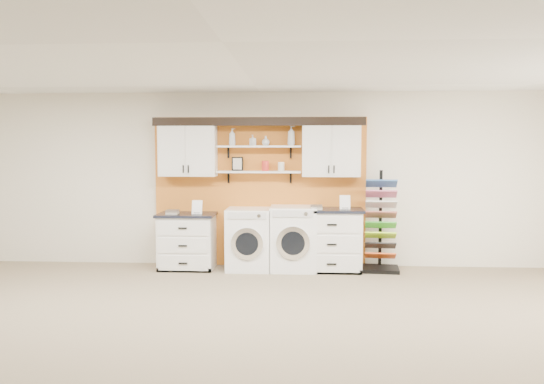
# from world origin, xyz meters

# --- Properties ---
(floor) EXTENTS (10.00, 10.00, 0.00)m
(floor) POSITION_xyz_m (0.00, 0.00, 0.00)
(floor) COLOR gray
(floor) RESTS_ON ground
(ceiling) EXTENTS (10.00, 10.00, 0.00)m
(ceiling) POSITION_xyz_m (0.00, 0.00, 2.80)
(ceiling) COLOR white
(ceiling) RESTS_ON wall_back
(wall_back) EXTENTS (10.00, 0.00, 10.00)m
(wall_back) POSITION_xyz_m (0.00, 4.00, 1.40)
(wall_back) COLOR silver
(wall_back) RESTS_ON floor
(accent_panel) EXTENTS (3.40, 0.07, 2.40)m
(accent_panel) POSITION_xyz_m (0.00, 3.96, 1.20)
(accent_panel) COLOR orange
(accent_panel) RESTS_ON wall_back
(upper_cabinet_left) EXTENTS (0.90, 0.35, 0.84)m
(upper_cabinet_left) POSITION_xyz_m (-1.13, 3.79, 1.88)
(upper_cabinet_left) COLOR white
(upper_cabinet_left) RESTS_ON wall_back
(upper_cabinet_right) EXTENTS (0.90, 0.35, 0.84)m
(upper_cabinet_right) POSITION_xyz_m (1.13, 3.79, 1.88)
(upper_cabinet_right) COLOR white
(upper_cabinet_right) RESTS_ON wall_back
(shelf_lower) EXTENTS (1.32, 0.28, 0.03)m
(shelf_lower) POSITION_xyz_m (0.00, 3.80, 1.53)
(shelf_lower) COLOR white
(shelf_lower) RESTS_ON wall_back
(shelf_upper) EXTENTS (1.32, 0.28, 0.03)m
(shelf_upper) POSITION_xyz_m (0.00, 3.80, 1.93)
(shelf_upper) COLOR white
(shelf_upper) RESTS_ON wall_back
(crown_molding) EXTENTS (3.30, 0.41, 0.13)m
(crown_molding) POSITION_xyz_m (0.00, 3.81, 2.33)
(crown_molding) COLOR black
(crown_molding) RESTS_ON wall_back
(picture_frame) EXTENTS (0.18, 0.02, 0.22)m
(picture_frame) POSITION_xyz_m (-0.35, 3.85, 1.66)
(picture_frame) COLOR black
(picture_frame) RESTS_ON shelf_lower
(canister_red) EXTENTS (0.11, 0.11, 0.16)m
(canister_red) POSITION_xyz_m (0.10, 3.80, 1.62)
(canister_red) COLOR red
(canister_red) RESTS_ON shelf_lower
(canister_cream) EXTENTS (0.10, 0.10, 0.14)m
(canister_cream) POSITION_xyz_m (0.35, 3.80, 1.61)
(canister_cream) COLOR silver
(canister_cream) RESTS_ON shelf_lower
(base_cabinet_left) EXTENTS (0.90, 0.66, 0.88)m
(base_cabinet_left) POSITION_xyz_m (-1.13, 3.64, 0.44)
(base_cabinet_left) COLOR white
(base_cabinet_left) RESTS_ON floor
(base_cabinet_right) EXTENTS (0.99, 0.66, 0.97)m
(base_cabinet_right) POSITION_xyz_m (1.13, 3.64, 0.48)
(base_cabinet_right) COLOR white
(base_cabinet_right) RESTS_ON floor
(washer) EXTENTS (0.69, 0.71, 0.96)m
(washer) POSITION_xyz_m (-0.14, 3.64, 0.48)
(washer) COLOR white
(washer) RESTS_ON floor
(dryer) EXTENTS (0.72, 0.71, 1.00)m
(dryer) POSITION_xyz_m (0.55, 3.64, 0.50)
(dryer) COLOR white
(dryer) RESTS_ON floor
(sample_rack) EXTENTS (0.61, 0.53, 1.56)m
(sample_rack) POSITION_xyz_m (1.90, 3.67, 0.51)
(sample_rack) COLOR black
(sample_rack) RESTS_ON floor
(soap_bottle_a) EXTENTS (0.12, 0.12, 0.27)m
(soap_bottle_a) POSITION_xyz_m (-0.42, 3.80, 2.08)
(soap_bottle_a) COLOR silver
(soap_bottle_a) RESTS_ON shelf_upper
(soap_bottle_b) EXTENTS (0.11, 0.11, 0.17)m
(soap_bottle_b) POSITION_xyz_m (-0.10, 3.80, 2.03)
(soap_bottle_b) COLOR silver
(soap_bottle_b) RESTS_ON shelf_upper
(soap_bottle_c) EXTENTS (0.16, 0.16, 0.15)m
(soap_bottle_c) POSITION_xyz_m (0.11, 3.80, 2.02)
(soap_bottle_c) COLOR silver
(soap_bottle_c) RESTS_ON shelf_upper
(soap_bottle_d) EXTENTS (0.14, 0.14, 0.31)m
(soap_bottle_d) POSITION_xyz_m (0.51, 3.80, 2.10)
(soap_bottle_d) COLOR silver
(soap_bottle_d) RESTS_ON shelf_upper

